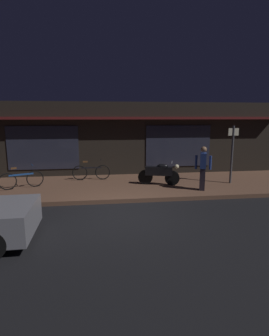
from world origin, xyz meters
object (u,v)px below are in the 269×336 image
bicycle_parked (22,179)px  person_bystander (203,167)px  motorcycle (160,173)px  bicycle_extra (91,172)px  sign_post (232,151)px

bicycle_parked → person_bystander: (6.90, -1.14, 0.52)m
motorcycle → bicycle_extra: (-2.81, 1.24, -0.14)m
motorcycle → bicycle_parked: 5.47m
motorcycle → person_bystander: size_ratio=1.00×
bicycle_extra → sign_post: sign_post is taller
bicycle_extra → bicycle_parked: bearing=-157.4°
bicycle_parked → bicycle_extra: bearing=22.6°
sign_post → bicycle_extra: bearing=167.0°
bicycle_extra → sign_post: size_ratio=0.69×
motorcycle → bicycle_extra: motorcycle is taller
bicycle_parked → bicycle_extra: (2.65, 1.11, 0.00)m
sign_post → motorcycle: bearing=178.0°
person_bystander → sign_post: sign_post is taller
motorcycle → bicycle_parked: motorcycle is taller
bicycle_extra → person_bystander: (4.25, -2.25, 0.52)m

